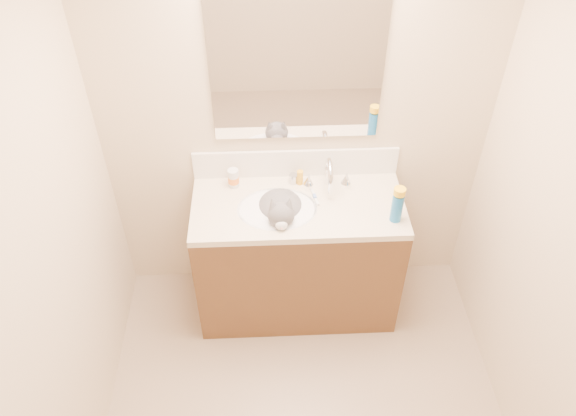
{
  "coord_description": "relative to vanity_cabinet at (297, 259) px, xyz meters",
  "views": [
    {
      "loc": [
        -0.16,
        -1.37,
        2.95
      ],
      "look_at": [
        -0.06,
        0.92,
        0.88
      ],
      "focal_mm": 35.0,
      "sensor_mm": 36.0,
      "label": 1
    }
  ],
  "objects": [
    {
      "name": "spray_can",
      "position": [
        0.52,
        -0.15,
        0.54
      ],
      "size": [
        0.07,
        0.07,
        0.17
      ],
      "primitive_type": "cylinder",
      "rotation": [
        0.0,
        0.0,
        0.05
      ],
      "color": "#1967B2",
      "rests_on": "counter_slab"
    },
    {
      "name": "basin",
      "position": [
        -0.12,
        -0.03,
        0.38
      ],
      "size": [
        0.45,
        0.36,
        0.14
      ],
      "primitive_type": "ellipsoid",
      "color": "white",
      "rests_on": "vanity_cabinet"
    },
    {
      "name": "vanity_cabinet",
      "position": [
        0.0,
        0.0,
        0.0
      ],
      "size": [
        1.2,
        0.55,
        0.82
      ],
      "primitive_type": "cube",
      "color": "#55351D",
      "rests_on": "ground"
    },
    {
      "name": "toothbrush",
      "position": [
        0.1,
        0.05,
        0.46
      ],
      "size": [
        0.04,
        0.14,
        0.01
      ],
      "primitive_type": "cube",
      "rotation": [
        0.0,
        0.0,
        0.2
      ],
      "color": "silver",
      "rests_on": "counter_slab"
    },
    {
      "name": "spray_cap",
      "position": [
        0.52,
        -0.15,
        0.65
      ],
      "size": [
        0.07,
        0.07,
        0.04
      ],
      "primitive_type": "cylinder",
      "rotation": [
        0.0,
        0.0,
        0.05
      ],
      "color": "yellow",
      "rests_on": "spray_can"
    },
    {
      "name": "counter_slab",
      "position": [
        0.0,
        0.0,
        0.43
      ],
      "size": [
        1.2,
        0.55,
        0.04
      ],
      "primitive_type": "cube",
      "color": "beige",
      "rests_on": "vanity_cabinet"
    },
    {
      "name": "pill_bottle",
      "position": [
        -0.36,
        0.18,
        0.51
      ],
      "size": [
        0.07,
        0.07,
        0.11
      ],
      "primitive_type": "cylinder",
      "rotation": [
        0.0,
        0.0,
        0.08
      ],
      "color": "silver",
      "rests_on": "counter_slab"
    },
    {
      "name": "cat",
      "position": [
        -0.1,
        -0.02,
        0.42
      ],
      "size": [
        0.32,
        0.39,
        0.32
      ],
      "rotation": [
        0.0,
        0.0,
        -0.0
      ],
      "color": "#555255",
      "rests_on": "basin"
    },
    {
      "name": "mirror",
      "position": [
        0.0,
        0.26,
        1.13
      ],
      "size": [
        0.9,
        0.02,
        0.8
      ],
      "primitive_type": "cube",
      "color": "white",
      "rests_on": "room_shell"
    },
    {
      "name": "pill_label",
      "position": [
        -0.36,
        0.18,
        0.5
      ],
      "size": [
        0.07,
        0.07,
        0.04
      ],
      "primitive_type": "cylinder",
      "rotation": [
        0.0,
        0.0,
        0.08
      ],
      "color": "orange",
      "rests_on": "pill_bottle"
    },
    {
      "name": "backsplash",
      "position": [
        0.0,
        0.26,
        0.54
      ],
      "size": [
        1.2,
        0.02,
        0.18
      ],
      "primitive_type": "cube",
      "color": "white",
      "rests_on": "counter_slab"
    },
    {
      "name": "room_shell",
      "position": [
        0.0,
        -0.97,
        1.08
      ],
      "size": [
        2.24,
        2.54,
        2.52
      ],
      "color": "beige",
      "rests_on": "ground"
    },
    {
      "name": "toothbrush_head",
      "position": [
        0.1,
        0.05,
        0.46
      ],
      "size": [
        0.02,
        0.03,
        0.02
      ],
      "primitive_type": "cube",
      "rotation": [
        0.0,
        0.0,
        0.2
      ],
      "color": "#658AD6",
      "rests_on": "counter_slab"
    },
    {
      "name": "amber_bottle",
      "position": [
        0.02,
        0.18,
        0.5
      ],
      "size": [
        0.04,
        0.04,
        0.09
      ],
      "primitive_type": "cylinder",
      "rotation": [
        0.0,
        0.0,
        0.09
      ],
      "color": "gold",
      "rests_on": "counter_slab"
    },
    {
      "name": "faucet",
      "position": [
        0.18,
        0.14,
        0.54
      ],
      "size": [
        0.28,
        0.2,
        0.21
      ],
      "color": "silver",
      "rests_on": "counter_slab"
    },
    {
      "name": "silver_jar",
      "position": [
        -0.02,
        0.2,
        0.48
      ],
      "size": [
        0.06,
        0.06,
        0.06
      ],
      "primitive_type": "cylinder",
      "rotation": [
        0.0,
        0.0,
        0.31
      ],
      "color": "#B7B7BC",
      "rests_on": "counter_slab"
    }
  ]
}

